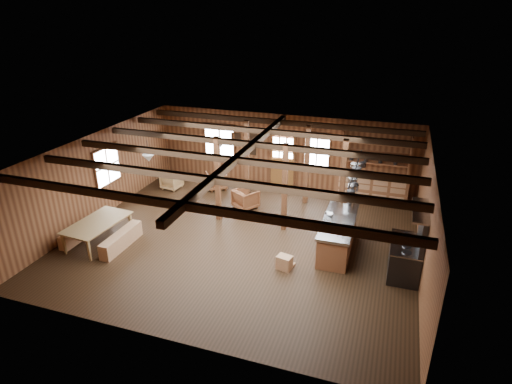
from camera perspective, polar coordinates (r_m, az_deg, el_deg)
room at (r=12.35m, az=-1.84°, el=-0.61°), size 10.04×9.04×2.84m
ceiling_joists at (r=12.04m, az=-1.63°, el=5.28°), size 9.80×8.82×0.18m
timber_posts at (r=14.03m, az=3.10°, el=2.40°), size 3.95×2.35×2.80m
back_door at (r=16.48m, az=3.55°, el=3.73°), size 1.02×0.08×2.15m
window_back_left at (r=17.08m, az=-4.88°, el=6.95°), size 1.32×0.06×1.32m
window_back_right at (r=16.00m, az=8.14°, el=5.64°), size 1.02×0.06×1.32m
window_left at (r=15.01m, az=-19.26°, el=3.32°), size 0.14×1.24×1.32m
notice_boards at (r=16.68m, az=-1.39°, el=6.75°), size 1.08×0.03×0.90m
back_counter at (r=15.88m, az=15.20°, el=1.05°), size 2.55×0.60×2.45m
pendant_lamps at (r=13.77m, az=-9.29°, el=5.47°), size 1.86×2.36×0.66m
pot_rack at (r=11.69m, az=12.95°, el=1.87°), size 0.42×3.00×0.46m
kitchen_island at (r=12.43m, az=10.82°, el=-5.63°), size 0.90×2.51×1.20m
step_stool at (r=11.53m, az=3.80°, el=-9.37°), size 0.49×0.40×0.39m
commercial_range at (r=11.77m, az=19.53°, el=-7.68°), size 0.79×1.52×1.88m
dining_table at (r=13.41m, az=-20.11°, el=-5.11°), size 1.24×2.04×0.69m
bench_wall at (r=13.92m, az=-22.48°, el=-5.06°), size 0.28×1.50×0.41m
bench_aisle at (r=13.05m, az=-17.52°, el=-6.11°), size 0.32×1.69×0.47m
armchair_a at (r=16.41m, az=-5.28°, el=1.53°), size 1.00×1.00×0.66m
armchair_b at (r=14.77m, az=-1.39°, el=-0.90°), size 1.01×1.02×0.68m
armchair_c at (r=16.68m, az=-11.16°, el=1.48°), size 0.74×0.76×0.62m
counter_pot at (r=13.03m, az=12.23°, el=-1.60°), size 0.31×0.31×0.19m
bowl at (r=12.45m, az=9.65°, el=-2.93°), size 0.26×0.26×0.06m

